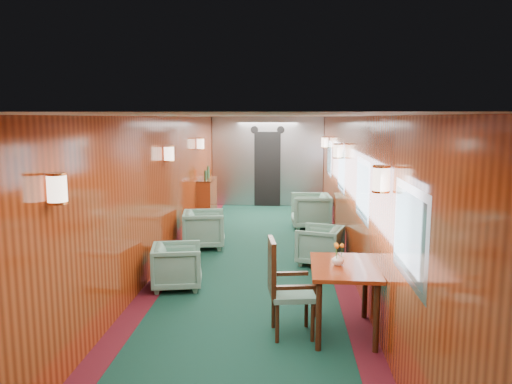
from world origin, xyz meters
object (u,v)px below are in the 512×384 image
(armchair_left_far, at_px, (204,229))
(side_chair, at_px, (283,284))
(dining_table, at_px, (344,276))
(credenza, at_px, (207,199))
(armchair_right_far, at_px, (311,211))
(armchair_left_near, at_px, (177,266))
(armchair_right_near, at_px, (320,245))

(armchair_left_far, bearing_deg, side_chair, -166.26)
(dining_table, height_order, armchair_left_far, dining_table)
(credenza, distance_m, armchair_right_far, 2.50)
(credenza, bearing_deg, armchair_left_near, -86.12)
(dining_table, bearing_deg, credenza, 113.74)
(armchair_left_far, bearing_deg, armchair_right_near, -122.67)
(side_chair, height_order, credenza, credenza)
(side_chair, xyz_separation_m, armchair_right_near, (0.58, 2.72, -0.27))
(dining_table, xyz_separation_m, armchair_right_far, (-0.11, 5.31, -0.28))
(credenza, height_order, armchair_left_near, credenza)
(dining_table, xyz_separation_m, credenza, (-2.48, 6.08, -0.16))
(side_chair, height_order, armchair_right_far, side_chair)
(armchair_right_near, xyz_separation_m, armchair_right_far, (-0.02, 2.67, 0.06))
(side_chair, distance_m, armchair_right_near, 2.80)
(credenza, xyz_separation_m, armchair_right_near, (2.40, -3.44, -0.18))
(dining_table, relative_size, armchair_right_far, 1.28)
(credenza, relative_size, armchair_right_far, 1.52)
(credenza, xyz_separation_m, armchair_right_far, (2.38, -0.77, -0.12))
(armchair_left_near, distance_m, armchair_left_far, 2.21)
(armchair_left_far, relative_size, armchair_right_near, 1.09)
(dining_table, relative_size, armchair_right_near, 1.53)
(side_chair, height_order, armchair_right_near, side_chair)
(credenza, bearing_deg, armchair_right_near, -55.13)
(armchair_right_near, relative_size, armchair_right_far, 0.84)
(armchair_left_near, height_order, armchair_right_near, armchair_right_near)
(dining_table, xyz_separation_m, armchair_left_near, (-2.16, 1.37, -0.34))
(credenza, distance_m, armchair_left_far, 2.53)
(armchair_right_far, bearing_deg, side_chair, -9.06)
(side_chair, relative_size, armchair_left_far, 1.44)
(dining_table, xyz_separation_m, side_chair, (-0.67, -0.08, -0.07))
(credenza, xyz_separation_m, armchair_left_near, (0.32, -4.71, -0.18))
(armchair_right_near, bearing_deg, side_chair, 5.97)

